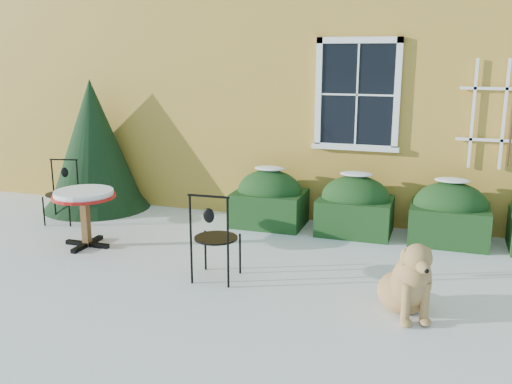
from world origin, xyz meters
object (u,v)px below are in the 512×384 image
(evergreen_shrub, at_px, (94,157))
(bistro_table, at_px, (84,200))
(patio_chair_near, at_px, (215,236))
(patio_chair_far, at_px, (62,191))
(dog, at_px, (409,284))

(evergreen_shrub, distance_m, bistro_table, 2.07)
(patio_chair_near, bearing_deg, patio_chair_far, -26.95)
(patio_chair_near, xyz_separation_m, dog, (2.18, -0.24, -0.19))
(bistro_table, xyz_separation_m, patio_chair_far, (-1.03, 0.89, -0.17))
(bistro_table, distance_m, dog, 4.38)
(bistro_table, bearing_deg, evergreen_shrub, 119.77)
(patio_chair_near, distance_m, dog, 2.20)
(bistro_table, distance_m, patio_chair_far, 1.37)
(patio_chair_far, distance_m, dog, 5.59)
(patio_chair_near, bearing_deg, dog, 171.19)
(bistro_table, relative_size, patio_chair_far, 0.87)
(evergreen_shrub, relative_size, dog, 2.37)
(patio_chair_far, bearing_deg, dog, -31.23)
(evergreen_shrub, xyz_separation_m, bistro_table, (1.02, -1.79, -0.22))
(patio_chair_near, bearing_deg, bistro_table, -16.95)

